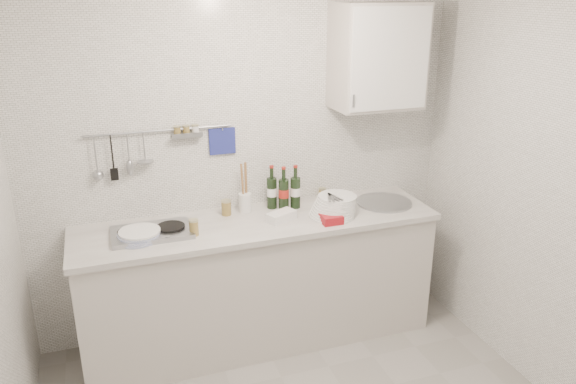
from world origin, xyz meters
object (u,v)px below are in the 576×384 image
(utensil_crock, at_px, (245,200))
(wine_bottles, at_px, (284,187))
(wall_cabinet, at_px, (378,56))
(plate_stack_hob, at_px, (138,235))
(plate_stack_sink, at_px, (334,206))

(utensil_crock, bearing_deg, wine_bottles, -6.55)
(utensil_crock, bearing_deg, wall_cabinet, -3.83)
(utensil_crock, bearing_deg, plate_stack_hob, -163.19)
(plate_stack_sink, bearing_deg, plate_stack_hob, 178.36)
(utensil_crock, bearing_deg, plate_stack_sink, -25.11)
(wall_cabinet, bearing_deg, utensil_crock, 176.17)
(wine_bottles, bearing_deg, utensil_crock, 173.45)
(wine_bottles, bearing_deg, wall_cabinet, -2.70)
(plate_stack_hob, height_order, wine_bottles, wine_bottles)
(plate_stack_sink, bearing_deg, utensil_crock, 154.89)
(wall_cabinet, height_order, utensil_crock, wall_cabinet)
(plate_stack_sink, relative_size, utensil_crock, 0.95)
(wall_cabinet, distance_m, plate_stack_hob, 1.97)
(plate_stack_hob, distance_m, plate_stack_sink, 1.31)
(plate_stack_sink, relative_size, wine_bottles, 1.11)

